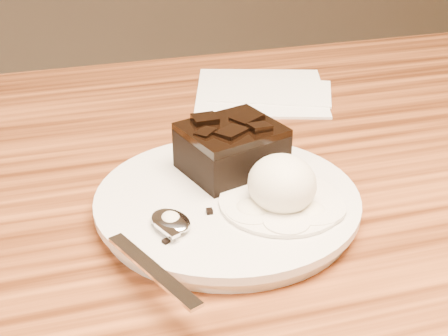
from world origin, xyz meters
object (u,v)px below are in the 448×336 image
object	(u,v)px
brownie	(231,152)
napkin	(261,91)
spoon	(171,223)
plate	(227,204)
ice_cream_scoop	(282,184)

from	to	relation	value
brownie	napkin	bearing A→B (deg)	64.20
spoon	brownie	bearing A→B (deg)	23.45
plate	spoon	world-z (taller)	spoon
ice_cream_scoop	napkin	xyz separation A→B (m)	(0.08, 0.29, -0.04)
napkin	plate	bearing A→B (deg)	-115.10
plate	brownie	distance (m)	0.05
napkin	brownie	bearing A→B (deg)	-115.80
plate	spoon	bearing A→B (deg)	-148.42
plate	spoon	distance (m)	0.07
ice_cream_scoop	napkin	size ratio (longest dim) A/B	0.38
ice_cream_scoop	spoon	size ratio (longest dim) A/B	0.39
plate	ice_cream_scoop	world-z (taller)	ice_cream_scoop
plate	napkin	world-z (taller)	plate
plate	ice_cream_scoop	distance (m)	0.06
brownie	napkin	size ratio (longest dim) A/B	0.51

